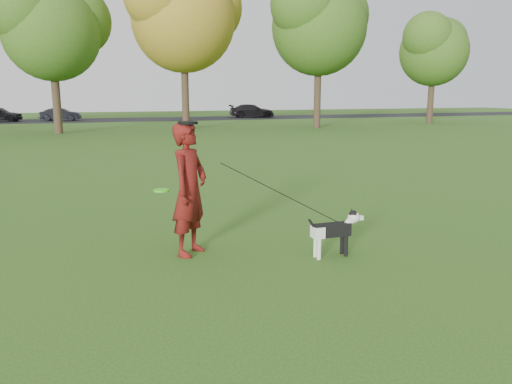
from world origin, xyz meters
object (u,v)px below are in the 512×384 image
object	(u,v)px
man	(190,189)
car_mid	(61,114)
car_right	(252,111)
dog	(336,228)

from	to	relation	value
man	car_mid	size ratio (longest dim) A/B	0.60
man	car_right	world-z (taller)	man
car_mid	car_right	bearing A→B (deg)	-80.54
dog	car_mid	size ratio (longest dim) A/B	0.28
man	dog	size ratio (longest dim) A/B	2.16
car_mid	car_right	size ratio (longest dim) A/B	0.76
dog	car_mid	xyz separation A→B (m)	(-5.60, 40.64, 0.14)
car_mid	car_right	xyz separation A→B (m)	(17.60, 0.00, 0.09)
man	car_mid	bearing A→B (deg)	45.44
dog	car_mid	bearing A→B (deg)	97.84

